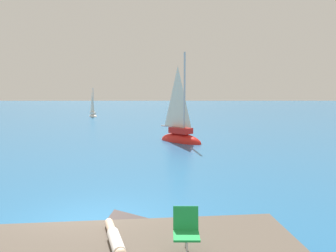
% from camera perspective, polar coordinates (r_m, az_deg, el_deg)
% --- Properties ---
extents(ground_plane, '(160.00, 160.00, 0.00)m').
position_cam_1_polar(ground_plane, '(10.15, -12.35, -15.65)').
color(ground_plane, '#236093').
extents(boulder_seaward, '(1.30, 1.07, 0.90)m').
position_cam_1_polar(boulder_seaward, '(8.61, 1.05, -19.72)').
color(boulder_seaward, brown).
rests_on(boulder_seaward, ground).
extents(boulder_inland, '(1.71, 1.48, 1.19)m').
position_cam_1_polar(boulder_inland, '(9.11, -6.01, -18.21)').
color(boulder_inland, '#4C4341').
rests_on(boulder_inland, ground).
extents(sailboat_near, '(3.34, 3.28, 6.64)m').
position_cam_1_polar(sailboat_near, '(23.76, 2.05, -1.76)').
color(sailboat_near, red).
rests_on(sailboat_near, ground).
extents(sailboat_far, '(1.68, 2.10, 3.89)m').
position_cam_1_polar(sailboat_far, '(44.08, -12.19, 1.77)').
color(sailboat_far, white).
rests_on(sailboat_far, ground).
extents(person_sunbather, '(0.67, 1.72, 0.25)m').
position_cam_1_polar(person_sunbather, '(7.19, -8.67, -17.90)').
color(person_sunbather, white).
rests_on(person_sunbather, shore_ledge).
extents(beach_chair, '(0.49, 0.60, 0.80)m').
position_cam_1_polar(beach_chair, '(6.79, 2.98, -16.34)').
color(beach_chair, green).
rests_on(beach_chair, shore_ledge).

